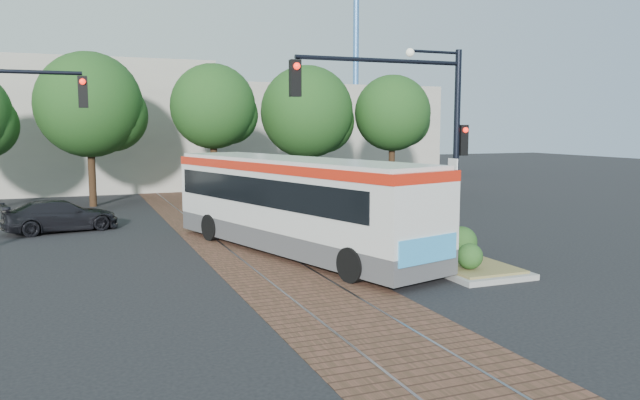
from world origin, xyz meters
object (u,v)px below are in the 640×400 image
Objects in this scene: city_bus at (294,200)px; parked_car at (61,216)px; signal_pole_main at (420,122)px; traffic_island at (447,252)px.

city_bus reaches higher than parked_car.
parked_car is (-9.76, 10.15, -3.55)m from signal_pole_main.
city_bus is 4.78m from signal_pole_main.
city_bus is 2.21× the size of traffic_island.
city_bus is at bearing 132.26° from signal_pole_main.
signal_pole_main is 1.43× the size of parked_car.
signal_pole_main is (2.75, -3.02, 2.47)m from city_bus.
signal_pole_main is at bearing -64.10° from city_bus.
city_bus is 2.73× the size of parked_car.
city_bus is 5.03m from traffic_island.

